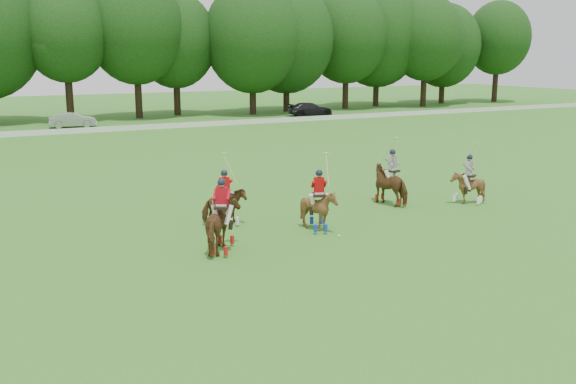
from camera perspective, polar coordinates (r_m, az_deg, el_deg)
name	(u,v)px	position (r m, az deg, el deg)	size (l,w,h in m)	color
ground	(328,264)	(19.91, 3.59, -6.43)	(180.00, 180.00, 0.00)	#356B1E
tree_line	(68,33)	(65.01, -18.95, 13.21)	(117.98, 14.32, 14.75)	black
boundary_rail	(91,130)	(55.38, -17.07, 5.30)	(120.00, 0.10, 0.44)	white
car_mid	(73,120)	(59.63, -18.59, 6.09)	(1.40, 4.01, 1.32)	#A2A2A7
car_right	(310,109)	(67.49, 1.99, 7.37)	(1.92, 4.73, 1.37)	black
polo_red_a	(222,225)	(20.98, -5.86, -2.96)	(1.88, 2.25, 2.43)	#4D2A14
polo_red_b	(225,206)	(24.27, -5.64, -1.25)	(1.68, 1.57, 2.66)	#4D2A14
polo_red_c	(319,209)	(23.47, 2.75, -1.50)	(1.67, 1.75, 2.79)	#4D2A14
polo_stripe_a	(391,184)	(27.85, 9.18, 0.68)	(1.43, 2.17, 2.92)	#4D2A14
polo_stripe_b	(468,186)	(28.68, 15.70, 0.48)	(1.66, 1.70, 2.69)	#4D2A14
polo_ball	(339,236)	(22.78, 4.57, -3.92)	(0.09, 0.09, 0.09)	white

